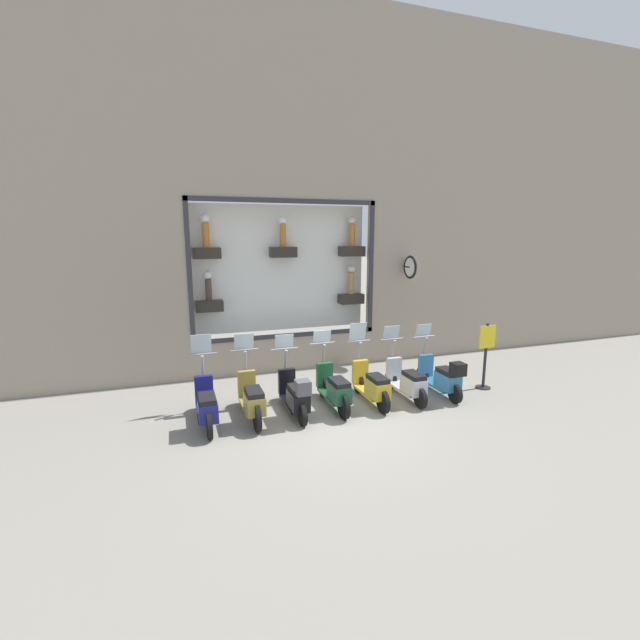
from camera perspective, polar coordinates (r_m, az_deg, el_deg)
name	(u,v)px	position (r m, az deg, el deg)	size (l,w,h in m)	color
ground_plane	(330,420)	(8.97, 1.37, -13.17)	(120.00, 120.00, 0.00)	gray
building_facade	(283,189)	(11.67, -4.91, 17.06)	(1.25, 36.00, 9.61)	gray
scooter_teal_0	(442,377)	(10.47, 16.01, -7.30)	(1.79, 0.61, 1.54)	black
scooter_silver_1	(407,382)	(10.07, 11.56, -8.06)	(1.79, 0.61, 1.56)	black
scooter_yellow_2	(372,385)	(9.67, 6.93, -8.61)	(1.80, 0.60, 1.70)	black
scooter_green_3	(334,389)	(9.33, 1.92, -9.22)	(1.81, 0.60, 1.58)	black
scooter_black_4	(295,395)	(9.00, -3.30, -9.95)	(1.79, 0.60, 1.55)	black
scooter_olive_5	(252,399)	(8.90, -9.06, -10.39)	(1.81, 0.60, 1.64)	black
scooter_navy_6	(207,405)	(8.81, -14.88, -10.92)	(1.80, 0.61, 1.69)	black
shop_sign_post	(486,354)	(11.17, 21.23, -4.22)	(0.36, 0.45, 1.63)	#232326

